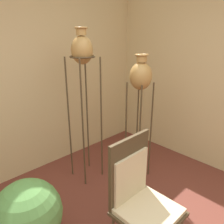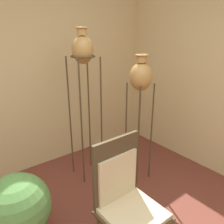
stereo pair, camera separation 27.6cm
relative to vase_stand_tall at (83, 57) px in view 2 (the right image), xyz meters
The scene contains 5 objects.
wall_back 1.01m from the vase_stand_tall, 137.01° to the left, with size 8.34×0.06×2.70m.
vase_stand_tall is the anchor object (origin of this frame).
vase_stand_medium 0.74m from the vase_stand_tall, 43.70° to the right, with size 0.27×0.27×1.64m.
chair 1.62m from the vase_stand_tall, 106.79° to the right, with size 0.48×0.48×1.08m.
potted_plant 1.72m from the vase_stand_tall, 151.50° to the right, with size 0.58×0.58×0.72m.
Camera 2 is at (-0.64, -0.76, 1.85)m, focal length 35.00 mm.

